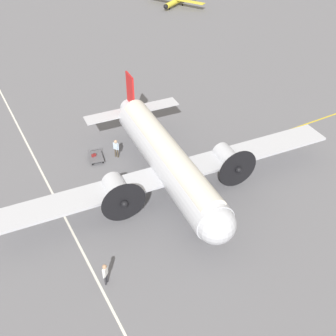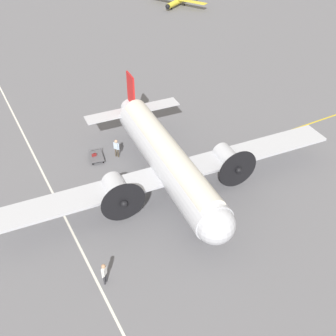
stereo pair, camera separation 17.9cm
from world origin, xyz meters
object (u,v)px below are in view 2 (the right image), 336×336
at_px(crew_foreground, 104,272).
at_px(light_aircraft_distant, 179,1).
at_px(passenger_boarding, 116,147).
at_px(airliner_main, 171,163).
at_px(suitcase_near_door, 94,156).
at_px(baggage_cart, 96,157).

xyz_separation_m(crew_foreground, light_aircraft_distant, (31.10, 45.33, -0.20)).
xyz_separation_m(crew_foreground, passenger_boarding, (5.78, 11.67, 0.02)).
distance_m(airliner_main, passenger_boarding, 6.44).
bearing_deg(crew_foreground, airliner_main, -5.33).
height_order(suitcase_near_door, light_aircraft_distant, light_aircraft_distant).
height_order(airliner_main, passenger_boarding, airliner_main).
bearing_deg(passenger_boarding, baggage_cart, -137.84).
bearing_deg(airliner_main, crew_foreground, -48.58).
distance_m(crew_foreground, suitcase_near_door, 12.88).
relative_size(baggage_cart, light_aircraft_distant, 0.20).
bearing_deg(baggage_cart, passenger_boarding, 85.97).
xyz_separation_m(airliner_main, passenger_boarding, (-1.91, 5.95, -1.57)).
bearing_deg(suitcase_near_door, passenger_boarding, -17.09).
bearing_deg(baggage_cart, crew_foreground, -6.90).
height_order(airliner_main, baggage_cart, airliner_main).
bearing_deg(suitcase_near_door, baggage_cart, -30.13).
bearing_deg(suitcase_near_door, airliner_main, -60.07).
bearing_deg(light_aircraft_distant, passenger_boarding, 23.93).
height_order(passenger_boarding, suitcase_near_door, passenger_boarding).
relative_size(suitcase_near_door, light_aircraft_distant, 0.07).
relative_size(airliner_main, passenger_boarding, 15.56).
relative_size(airliner_main, crew_foreground, 15.83).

